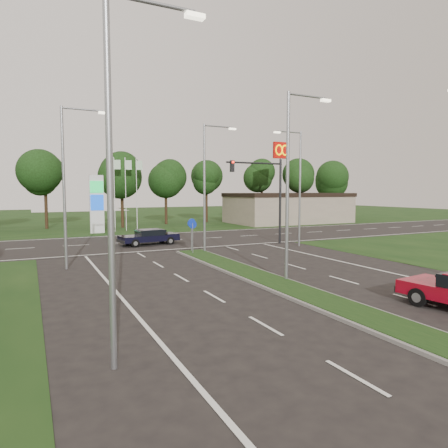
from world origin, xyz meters
name	(u,v)px	position (x,y,z in m)	size (l,w,h in m)	color
ground	(368,320)	(0.00, 0.00, 0.00)	(160.00, 160.00, 0.00)	black
verge_far	(102,219)	(0.00, 55.00, 0.00)	(160.00, 50.00, 0.02)	black
cross_road	(160,241)	(0.00, 24.00, 0.00)	(160.00, 12.00, 0.02)	black
median_kerb	(298,292)	(0.00, 4.00, 0.06)	(2.00, 26.00, 0.12)	slate
commercial_building	(288,208)	(22.00, 36.00, 2.00)	(16.00, 9.00, 4.00)	gray
streetlight_median_near	(291,176)	(1.00, 6.00, 5.08)	(2.53, 0.22, 9.00)	gray
streetlight_median_far	(207,181)	(1.00, 16.00, 5.08)	(2.53, 0.22, 9.00)	gray
streetlight_left_near	(118,162)	(-8.30, 0.00, 5.08)	(2.53, 0.22, 9.00)	gray
streetlight_left_far	(68,178)	(-8.30, 14.00, 5.08)	(2.53, 0.22, 9.00)	gray
streetlight_right_far	(298,182)	(8.80, 16.00, 5.08)	(2.53, 0.22, 9.00)	gray
traffic_signal	(267,188)	(7.19, 18.00, 4.65)	(5.10, 0.42, 7.00)	black
median_signs	(192,229)	(0.00, 16.40, 1.71)	(1.16, 1.76, 2.38)	gray
gas_pylon	(99,202)	(-3.79, 33.05, 3.20)	(5.80, 1.26, 8.00)	silver
mcdonalds_sign	(281,162)	(18.00, 31.97, 7.99)	(2.20, 0.47, 10.40)	silver
treeline_far	(122,171)	(0.10, 39.93, 6.83)	(6.00, 6.00, 9.90)	black
navy_sedan	(149,237)	(-1.60, 21.83, 0.68)	(4.82, 2.42, 1.28)	black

